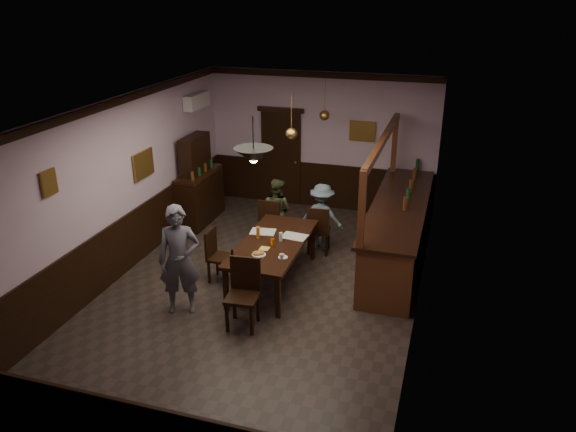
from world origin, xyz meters
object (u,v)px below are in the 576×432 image
at_px(person_standing, 179,260).
at_px(sideboard, 199,188).
at_px(pendant_iron, 254,156).
at_px(chair_side, 217,253).
at_px(coffee_cup, 282,256).
at_px(chair_near, 244,290).
at_px(bar_counter, 398,230).
at_px(chair_far_left, 271,221).
at_px(soda_can, 272,242).
at_px(person_seated_right, 322,216).
at_px(pendant_brass_mid, 291,134).
at_px(dining_table, 273,245).
at_px(pendant_brass_far, 324,115).
at_px(chair_far_right, 319,228).
at_px(person_seated_left, 276,211).

xyz_separation_m(person_standing, sideboard, (-1.27, 3.32, -0.12)).
bearing_deg(pendant_iron, chair_side, 146.94).
xyz_separation_m(chair_side, person_standing, (-0.12, -1.05, 0.36)).
xyz_separation_m(person_standing, coffee_cup, (1.38, 0.69, -0.06)).
xyz_separation_m(chair_near, bar_counter, (1.89, 2.80, 0.01)).
bearing_deg(chair_far_left, soda_can, 112.36).
distance_m(person_seated_right, coffee_cup, 2.12).
distance_m(chair_near, sideboard, 4.10).
height_order(coffee_cup, pendant_brass_mid, pendant_brass_mid).
relative_size(dining_table, chair_far_left, 2.23).
bearing_deg(chair_near, dining_table, 84.39).
bearing_deg(chair_far_left, sideboard, -20.22).
xyz_separation_m(bar_counter, pendant_brass_far, (-1.69, 1.17, 1.72)).
bearing_deg(pendant_iron, bar_counter, 50.54).
xyz_separation_m(chair_far_left, pendant_brass_mid, (0.44, -0.19, 1.76)).
height_order(chair_near, soda_can, chair_near).
bearing_deg(chair_side, chair_far_right, -41.35).
bearing_deg(pendant_iron, person_seated_right, 79.17).
xyz_separation_m(coffee_cup, pendant_brass_mid, (-0.34, 1.64, 1.50)).
relative_size(sideboard, bar_counter, 0.45).
height_order(person_seated_right, pendant_brass_mid, pendant_brass_mid).
xyz_separation_m(chair_far_left, person_seated_left, (0.00, 0.28, 0.10)).
bearing_deg(chair_far_left, person_standing, 79.67).
xyz_separation_m(chair_far_right, pendant_iron, (-0.46, -2.07, 1.93)).
relative_size(chair_far_left, pendant_iron, 1.47).
bearing_deg(person_standing, chair_side, 62.58).
distance_m(chair_far_left, pendant_brass_far, 2.33).
bearing_deg(soda_can, sideboard, 136.90).
xyz_separation_m(chair_side, bar_counter, (2.81, 1.68, 0.08)).
relative_size(chair_far_right, pendant_brass_mid, 1.15).
xyz_separation_m(chair_near, person_seated_left, (-0.44, 2.86, 0.07)).
height_order(person_seated_left, sideboard, sideboard).
relative_size(chair_near, coffee_cup, 13.00).
height_order(dining_table, pendant_brass_mid, pendant_brass_mid).
relative_size(dining_table, chair_near, 2.12).
bearing_deg(person_seated_right, pendant_brass_far, -70.39).
distance_m(chair_far_left, pendant_iron, 2.85).
distance_m(soda_can, pendant_iron, 1.76).
height_order(person_seated_left, person_seated_right, person_seated_left).
bearing_deg(pendant_iron, coffee_cup, 35.58).
xyz_separation_m(sideboard, pendant_brass_mid, (2.31, -0.99, 1.56)).
relative_size(soda_can, sideboard, 0.07).
relative_size(pendant_iron, pendant_brass_far, 0.83).
bearing_deg(pendant_brass_mid, chair_far_right, 22.48).
relative_size(chair_side, bar_counter, 0.22).
bearing_deg(pendant_brass_far, person_seated_left, -119.97).
bearing_deg(sideboard, chair_far_right, -15.95).
distance_m(chair_side, pendant_brass_mid, 2.39).
xyz_separation_m(chair_far_right, person_seated_left, (-0.91, 0.28, 0.13)).
relative_size(soda_can, pendant_iron, 0.18).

